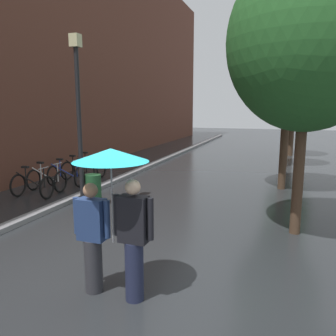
% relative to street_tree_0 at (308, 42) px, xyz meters
% --- Properties ---
extents(ground_plane, '(80.00, 80.00, 0.00)m').
position_rel_street_tree_0_xyz_m(ground_plane, '(-2.87, -3.01, -3.95)').
color(ground_plane, '#26282B').
extents(building_facade, '(8.00, 36.00, 11.37)m').
position_rel_street_tree_0_xyz_m(building_facade, '(-12.87, 6.99, 1.74)').
color(building_facade, brown).
rests_on(building_facade, ground).
extents(kerb_strip, '(0.30, 36.00, 0.12)m').
position_rel_street_tree_0_xyz_m(kerb_strip, '(-6.07, 6.99, -3.89)').
color(kerb_strip, slate).
rests_on(kerb_strip, ground).
extents(street_tree_0, '(3.17, 3.17, 5.73)m').
position_rel_street_tree_0_xyz_m(street_tree_0, '(0.00, 0.00, 0.00)').
color(street_tree_0, '#473323').
rests_on(street_tree_0, ground).
extents(street_tree_1, '(3.01, 3.01, 5.77)m').
position_rel_street_tree_0_xyz_m(street_tree_1, '(-0.32, 4.17, -0.04)').
color(street_tree_1, '#473323').
rests_on(street_tree_1, ground).
extents(street_tree_2, '(2.24, 2.24, 5.20)m').
position_rel_street_tree_0_xyz_m(street_tree_2, '(-0.25, 8.87, -0.01)').
color(street_tree_2, '#473323').
rests_on(street_tree_2, ground).
extents(street_tree_3, '(2.59, 2.59, 4.77)m').
position_rel_street_tree_0_xyz_m(street_tree_3, '(0.05, 12.71, -0.66)').
color(street_tree_3, '#473323').
rests_on(street_tree_3, ground).
extents(parked_bicycle_0, '(1.11, 0.75, 0.96)m').
position_rel_street_tree_0_xyz_m(parked_bicycle_0, '(-7.38, 0.54, -3.57)').
color(parked_bicycle_0, black).
rests_on(parked_bicycle_0, ground).
extents(parked_bicycle_1, '(1.10, 0.73, 0.96)m').
position_rel_street_tree_0_xyz_m(parked_bicycle_1, '(-7.49, 1.35, -3.57)').
color(parked_bicycle_1, black).
rests_on(parked_bicycle_1, ground).
extents(parked_bicycle_2, '(1.14, 0.79, 0.96)m').
position_rel_street_tree_0_xyz_m(parked_bicycle_2, '(-7.35, 2.17, -3.57)').
color(parked_bicycle_2, black).
rests_on(parked_bicycle_2, ground).
extents(parked_bicycle_3, '(1.17, 0.84, 0.96)m').
position_rel_street_tree_0_xyz_m(parked_bicycle_3, '(-7.43, 2.99, -3.57)').
color(parked_bicycle_3, black).
rests_on(parked_bicycle_3, ground).
extents(parked_bicycle_4, '(1.08, 0.70, 0.96)m').
position_rel_street_tree_0_xyz_m(parked_bicycle_4, '(-7.49, 3.93, -3.57)').
color(parked_bicycle_4, black).
rests_on(parked_bicycle_4, ground).
extents(couple_under_umbrella, '(1.25, 1.04, 2.14)m').
position_rel_street_tree_0_xyz_m(couple_under_umbrella, '(-2.53, -3.46, -2.58)').
color(couple_under_umbrella, '#2D2D33').
rests_on(couple_under_umbrella, ground).
extents(street_lamp_post, '(0.24, 0.24, 4.51)m').
position_rel_street_tree_0_xyz_m(street_lamp_post, '(-5.47, 0.28, -1.32)').
color(street_lamp_post, black).
rests_on(street_lamp_post, ground).
extents(litter_bin, '(0.44, 0.44, 0.85)m').
position_rel_street_tree_0_xyz_m(litter_bin, '(-5.27, 0.51, -3.52)').
color(litter_bin, '#1E4C28').
rests_on(litter_bin, ground).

